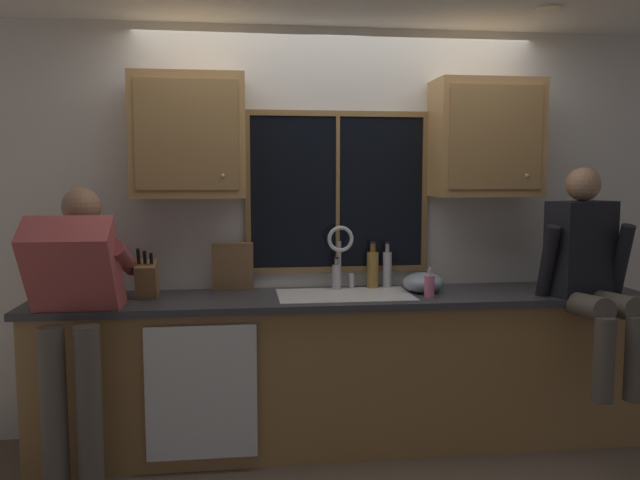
# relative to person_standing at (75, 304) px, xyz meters

# --- Properties ---
(back_wall) EXTENTS (6.00, 0.12, 2.55)m
(back_wall) POSITION_rel_person_standing_xyz_m (1.48, 0.68, 0.31)
(back_wall) COLOR silver
(back_wall) RESTS_ON floor
(ceiling_downlight_right) EXTENTS (0.14, 0.14, 0.01)m
(ceiling_downlight_right) POSITION_rel_person_standing_xyz_m (2.55, 0.02, 1.58)
(ceiling_downlight_right) COLOR #FFEAB2
(window_glass) EXTENTS (1.10, 0.02, 0.95)m
(window_glass) POSITION_rel_person_standing_xyz_m (1.48, 0.61, 0.56)
(window_glass) COLOR black
(window_frame_top) EXTENTS (1.17, 0.02, 0.04)m
(window_frame_top) POSITION_rel_person_standing_xyz_m (1.48, 0.60, 1.05)
(window_frame_top) COLOR olive
(window_frame_bottom) EXTENTS (1.17, 0.02, 0.04)m
(window_frame_bottom) POSITION_rel_person_standing_xyz_m (1.48, 0.60, 0.07)
(window_frame_bottom) COLOR olive
(window_frame_left) EXTENTS (0.03, 0.02, 0.95)m
(window_frame_left) POSITION_rel_person_standing_xyz_m (0.91, 0.60, 0.56)
(window_frame_left) COLOR olive
(window_frame_right) EXTENTS (0.03, 0.02, 0.95)m
(window_frame_right) POSITION_rel_person_standing_xyz_m (2.04, 0.60, 0.56)
(window_frame_right) COLOR olive
(window_mullion_center) EXTENTS (0.02, 0.02, 0.95)m
(window_mullion_center) POSITION_rel_person_standing_xyz_m (1.48, 0.60, 0.56)
(window_mullion_center) COLOR olive
(lower_cabinet_run) EXTENTS (3.60, 0.58, 0.88)m
(lower_cabinet_run) POSITION_rel_person_standing_xyz_m (1.48, 0.33, -0.52)
(lower_cabinet_run) COLOR #A07744
(lower_cabinet_run) RESTS_ON floor
(countertop) EXTENTS (3.66, 0.62, 0.04)m
(countertop) POSITION_rel_person_standing_xyz_m (1.48, 0.31, -0.06)
(countertop) COLOR #38383D
(countertop) RESTS_ON lower_cabinet_run
(dishwasher_front) EXTENTS (0.60, 0.02, 0.74)m
(dishwasher_front) POSITION_rel_person_standing_xyz_m (0.64, 0.01, -0.51)
(dishwasher_front) COLOR white
(upper_cabinet_left) EXTENTS (0.66, 0.36, 0.72)m
(upper_cabinet_left) POSITION_rel_person_standing_xyz_m (0.57, 0.45, 0.90)
(upper_cabinet_left) COLOR #B2844C
(upper_cabinet_right) EXTENTS (0.66, 0.36, 0.72)m
(upper_cabinet_right) POSITION_rel_person_standing_xyz_m (2.38, 0.45, 0.90)
(upper_cabinet_right) COLOR #B2844C
(sink) EXTENTS (0.80, 0.46, 0.21)m
(sink) POSITION_rel_person_standing_xyz_m (1.48, 0.32, -0.14)
(sink) COLOR silver
(sink) RESTS_ON lower_cabinet_run
(faucet) EXTENTS (0.18, 0.09, 0.40)m
(faucet) POSITION_rel_person_standing_xyz_m (1.48, 0.50, 0.21)
(faucet) COLOR silver
(faucet) RESTS_ON countertop
(person_standing) EXTENTS (0.53, 0.69, 1.57)m
(person_standing) POSITION_rel_person_standing_xyz_m (0.00, 0.00, 0.00)
(person_standing) COLOR #595147
(person_standing) RESTS_ON floor
(person_sitting_on_counter) EXTENTS (0.54, 0.65, 1.26)m
(person_sitting_on_counter) POSITION_rel_person_standing_xyz_m (2.87, 0.05, 0.14)
(person_sitting_on_counter) COLOR #595147
(person_sitting_on_counter) RESTS_ON countertop
(knife_block) EXTENTS (0.12, 0.18, 0.32)m
(knife_block) POSITION_rel_person_standing_xyz_m (0.32, 0.34, 0.07)
(knife_block) COLOR olive
(knife_block) RESTS_ON countertop
(cutting_board) EXTENTS (0.25, 0.08, 0.31)m
(cutting_board) POSITION_rel_person_standing_xyz_m (0.81, 0.54, 0.11)
(cutting_board) COLOR #997047
(cutting_board) RESTS_ON countertop
(mixing_bowl) EXTENTS (0.25, 0.25, 0.13)m
(mixing_bowl) POSITION_rel_person_standing_xyz_m (1.97, 0.35, 0.01)
(mixing_bowl) COLOR #8C99A8
(mixing_bowl) RESTS_ON countertop
(soap_dispenser) EXTENTS (0.06, 0.07, 0.18)m
(soap_dispenser) POSITION_rel_person_standing_xyz_m (1.95, 0.17, 0.02)
(soap_dispenser) COLOR pink
(soap_dispenser) RESTS_ON countertop
(bottle_green_glass) EXTENTS (0.06, 0.06, 0.29)m
(bottle_green_glass) POSITION_rel_person_standing_xyz_m (1.79, 0.54, 0.08)
(bottle_green_glass) COLOR #B7B7BC
(bottle_green_glass) RESTS_ON countertop
(bottle_tall_clear) EXTENTS (0.05, 0.05, 0.21)m
(bottle_tall_clear) POSITION_rel_person_standing_xyz_m (1.45, 0.49, 0.04)
(bottle_tall_clear) COLOR #B7B7BC
(bottle_tall_clear) RESTS_ON countertop
(bottle_amber_small) EXTENTS (0.07, 0.07, 0.30)m
(bottle_amber_small) POSITION_rel_person_standing_xyz_m (1.69, 0.53, 0.08)
(bottle_amber_small) COLOR olive
(bottle_amber_small) RESTS_ON countertop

